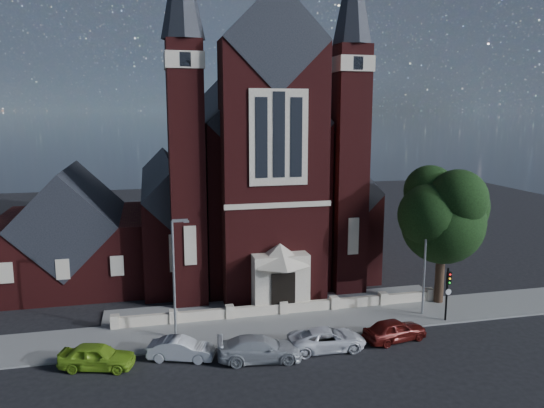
{
  "coord_description": "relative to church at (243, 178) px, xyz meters",
  "views": [
    {
      "loc": [
        -9.38,
        -29.66,
        14.93
      ],
      "look_at": [
        0.45,
        12.0,
        7.38
      ],
      "focal_mm": 35.0,
      "sensor_mm": 36.0,
      "label": 1
    }
  ],
  "objects": [
    {
      "name": "street_lamp_left",
      "position": [
        -7.91,
        -18.94,
        -3.59
      ],
      "size": [
        1.16,
        0.22,
        8.09
      ],
      "color": "gray",
      "rests_on": "ground"
    },
    {
      "name": "street_lamp_right",
      "position": [
        10.09,
        -18.94,
        -3.59
      ],
      "size": [
        1.16,
        0.22,
        8.09
      ],
      "color": "gray",
      "rests_on": "ground"
    },
    {
      "name": "ground",
      "position": [
        0.0,
        -7.94,
        -8.19
      ],
      "size": [
        120.0,
        120.0,
        0.0
      ],
      "primitive_type": "plane",
      "color": "black",
      "rests_on": "ground"
    },
    {
      "name": "car_white_suv",
      "position": [
        1.25,
        -22.73,
        -7.5
      ],
      "size": [
        4.99,
        2.38,
        1.37
      ],
      "primitive_type": "imported",
      "rotation": [
        0.0,
        0.0,
        1.55
      ],
      "color": "white",
      "rests_on": "ground"
    },
    {
      "name": "street_tree",
      "position": [
        12.6,
        -17.23,
        -1.23
      ],
      "size": [
        6.4,
        6.6,
        10.7
      ],
      "color": "black",
      "rests_on": "ground"
    },
    {
      "name": "church",
      "position": [
        0.0,
        0.0,
        0.0
      ],
      "size": [
        20.01,
        34.9,
        29.2
      ],
      "color": "#441212",
      "rests_on": "ground"
    },
    {
      "name": "pavement_strip",
      "position": [
        0.0,
        -18.44,
        -8.19
      ],
      "size": [
        60.0,
        5.0,
        0.12
      ],
      "primitive_type": "cube",
      "color": "gray",
      "rests_on": "ground"
    },
    {
      "name": "traffic_signal",
      "position": [
        11.0,
        -20.52,
        -5.6
      ],
      "size": [
        0.28,
        0.42,
        4.0
      ],
      "color": "black",
      "rests_on": "ground"
    },
    {
      "name": "car_dark_red",
      "position": [
        6.02,
        -22.51,
        -7.45
      ],
      "size": [
        4.58,
        2.52,
        1.47
      ],
      "primitive_type": "imported",
      "rotation": [
        0.0,
        0.0,
        1.76
      ],
      "color": "#52110E",
      "rests_on": "ground"
    },
    {
      "name": "forecourt_wall",
      "position": [
        0.0,
        -16.44,
        -8.19
      ],
      "size": [
        24.0,
        0.4,
        0.9
      ],
      "primitive_type": "cube",
      "color": "#BEAD97",
      "rests_on": "ground"
    },
    {
      "name": "car_silver_b",
      "position": [
        -3.2,
        -23.21,
        -7.44
      ],
      "size": [
        5.35,
        2.68,
        1.49
      ],
      "primitive_type": "imported",
      "rotation": [
        0.0,
        0.0,
        1.45
      ],
      "color": "#A8ACB0",
      "rests_on": "ground"
    },
    {
      "name": "forecourt_paving",
      "position": [
        0.0,
        -14.44,
        -8.19
      ],
      "size": [
        26.0,
        3.0,
        0.14
      ],
      "primitive_type": "cube",
      "color": "gray",
      "rests_on": "ground"
    },
    {
      "name": "car_silver_a",
      "position": [
        -7.83,
        -21.99,
        -7.52
      ],
      "size": [
        4.25,
        2.54,
        1.32
      ],
      "primitive_type": "imported",
      "rotation": [
        0.0,
        0.0,
        1.27
      ],
      "color": "silver",
      "rests_on": "ground"
    },
    {
      "name": "car_lime_van",
      "position": [
        -12.71,
        -22.03,
        -7.44
      ],
      "size": [
        4.69,
        2.86,
        1.49
      ],
      "primitive_type": "imported",
      "rotation": [
        0.0,
        0.0,
        1.3
      ],
      "color": "#7EB223",
      "rests_on": "ground"
    },
    {
      "name": "parish_hall",
      "position": [
        -16.0,
        -4.94,
        -4.17
      ],
      "size": [
        12.0,
        12.2,
        10.24
      ],
      "color": "#441212",
      "rests_on": "ground"
    }
  ]
}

